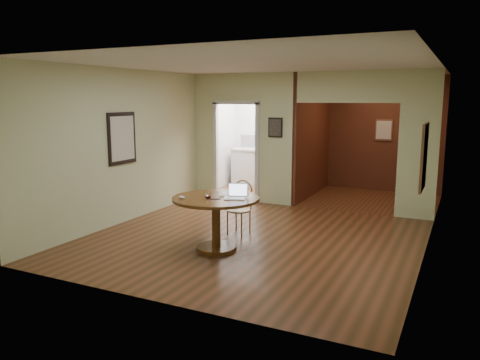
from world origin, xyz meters
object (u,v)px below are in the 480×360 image
at_px(chair, 241,204).
at_px(closed_laptop, 229,196).
at_px(open_laptop, 236,194).
at_px(dining_table, 216,211).

distance_m(chair, closed_laptop, 0.87).
bearing_deg(closed_laptop, chair, 86.54).
distance_m(open_laptop, closed_laptop, 0.16).
bearing_deg(chair, closed_laptop, -70.46).
distance_m(chair, open_laptop, 0.97).
height_order(chair, closed_laptop, chair).
distance_m(dining_table, open_laptop, 0.40).
xyz_separation_m(dining_table, closed_laptop, (0.15, 0.13, 0.22)).
relative_size(dining_table, closed_laptop, 3.84).
bearing_deg(chair, open_laptop, -62.58).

